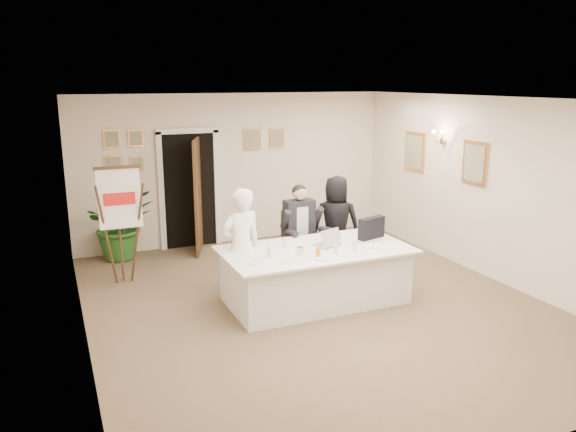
{
  "coord_description": "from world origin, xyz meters",
  "views": [
    {
      "loc": [
        -3.23,
        -6.53,
        3.04
      ],
      "look_at": [
        -0.16,
        0.6,
        1.15
      ],
      "focal_mm": 35.0,
      "sensor_mm": 36.0,
      "label": 1
    }
  ],
  "objects_px": {
    "standing_man": "(242,246)",
    "steel_jug": "(300,251)",
    "laptop_bag": "(371,228)",
    "oj_glass": "(318,252)",
    "seated_man": "(300,231)",
    "flip_chart": "(121,231)",
    "laptop": "(327,235)",
    "standing_woman": "(336,224)",
    "conference_table": "(315,275)",
    "potted_palm": "(121,224)",
    "paper_stack": "(373,246)"
  },
  "relations": [
    {
      "from": "paper_stack",
      "to": "laptop",
      "type": "bearing_deg",
      "value": 147.52
    },
    {
      "from": "steel_jug",
      "to": "laptop",
      "type": "bearing_deg",
      "value": 27.55
    },
    {
      "from": "flip_chart",
      "to": "laptop",
      "type": "relative_size",
      "value": 4.88
    },
    {
      "from": "seated_man",
      "to": "flip_chart",
      "type": "distance_m",
      "value": 2.72
    },
    {
      "from": "potted_palm",
      "to": "laptop",
      "type": "relative_size",
      "value": 3.41
    },
    {
      "from": "conference_table",
      "to": "steel_jug",
      "type": "relative_size",
      "value": 23.5
    },
    {
      "from": "flip_chart",
      "to": "steel_jug",
      "type": "distance_m",
      "value": 2.85
    },
    {
      "from": "flip_chart",
      "to": "oj_glass",
      "type": "height_order",
      "value": "flip_chart"
    },
    {
      "from": "potted_palm",
      "to": "seated_man",
      "type": "bearing_deg",
      "value": -39.43
    },
    {
      "from": "conference_table",
      "to": "laptop",
      "type": "xyz_separation_m",
      "value": [
        0.22,
        0.09,
        0.52
      ]
    },
    {
      "from": "standing_man",
      "to": "steel_jug",
      "type": "height_order",
      "value": "standing_man"
    },
    {
      "from": "flip_chart",
      "to": "standing_man",
      "type": "bearing_deg",
      "value": -44.73
    },
    {
      "from": "steel_jug",
      "to": "seated_man",
      "type": "bearing_deg",
      "value": 65.25
    },
    {
      "from": "potted_palm",
      "to": "steel_jug",
      "type": "height_order",
      "value": "potted_palm"
    },
    {
      "from": "flip_chart",
      "to": "oj_glass",
      "type": "relative_size",
      "value": 13.69
    },
    {
      "from": "standing_man",
      "to": "steel_jug",
      "type": "distance_m",
      "value": 0.85
    },
    {
      "from": "flip_chart",
      "to": "laptop",
      "type": "distance_m",
      "value": 3.1
    },
    {
      "from": "standing_man",
      "to": "laptop",
      "type": "bearing_deg",
      "value": 155.28
    },
    {
      "from": "seated_man",
      "to": "standing_woman",
      "type": "bearing_deg",
      "value": 0.44
    },
    {
      "from": "laptop",
      "to": "steel_jug",
      "type": "height_order",
      "value": "laptop"
    },
    {
      "from": "laptop_bag",
      "to": "paper_stack",
      "type": "bearing_deg",
      "value": -135.22
    },
    {
      "from": "flip_chart",
      "to": "laptop",
      "type": "xyz_separation_m",
      "value": [
        2.59,
        -1.71,
        0.09
      ]
    },
    {
      "from": "potted_palm",
      "to": "paper_stack",
      "type": "relative_size",
      "value": 4.58
    },
    {
      "from": "seated_man",
      "to": "paper_stack",
      "type": "bearing_deg",
      "value": -71.35
    },
    {
      "from": "conference_table",
      "to": "flip_chart",
      "type": "height_order",
      "value": "flip_chart"
    },
    {
      "from": "conference_table",
      "to": "laptop_bag",
      "type": "relative_size",
      "value": 5.79
    },
    {
      "from": "laptop",
      "to": "steel_jug",
      "type": "distance_m",
      "value": 0.62
    },
    {
      "from": "potted_palm",
      "to": "laptop_bag",
      "type": "height_order",
      "value": "potted_palm"
    },
    {
      "from": "paper_stack",
      "to": "flip_chart",
      "type": "bearing_deg",
      "value": 146.77
    },
    {
      "from": "standing_man",
      "to": "oj_glass",
      "type": "relative_size",
      "value": 12.51
    },
    {
      "from": "seated_man",
      "to": "laptop",
      "type": "xyz_separation_m",
      "value": [
        -0.03,
        -0.96,
        0.17
      ]
    },
    {
      "from": "conference_table",
      "to": "seated_man",
      "type": "relative_size",
      "value": 1.74
    },
    {
      "from": "flip_chart",
      "to": "seated_man",
      "type": "bearing_deg",
      "value": -15.99
    },
    {
      "from": "seated_man",
      "to": "oj_glass",
      "type": "xyz_separation_m",
      "value": [
        -0.39,
        -1.41,
        0.1
      ]
    },
    {
      "from": "standing_man",
      "to": "paper_stack",
      "type": "xyz_separation_m",
      "value": [
        1.7,
        -0.64,
        -0.02
      ]
    },
    {
      "from": "laptop",
      "to": "oj_glass",
      "type": "height_order",
      "value": "laptop"
    },
    {
      "from": "potted_palm",
      "to": "paper_stack",
      "type": "height_order",
      "value": "potted_palm"
    },
    {
      "from": "laptop",
      "to": "steel_jug",
      "type": "relative_size",
      "value": 3.31
    },
    {
      "from": "conference_table",
      "to": "potted_palm",
      "type": "bearing_deg",
      "value": 125.88
    },
    {
      "from": "laptop_bag",
      "to": "oj_glass",
      "type": "xyz_separation_m",
      "value": [
        -1.12,
        -0.5,
        -0.09
      ]
    },
    {
      "from": "laptop",
      "to": "paper_stack",
      "type": "bearing_deg",
      "value": -51.78
    },
    {
      "from": "standing_man",
      "to": "laptop_bag",
      "type": "bearing_deg",
      "value": 162.08
    },
    {
      "from": "laptop",
      "to": "standing_woman",
      "type": "bearing_deg",
      "value": 36.39
    },
    {
      "from": "seated_man",
      "to": "standing_man",
      "type": "relative_size",
      "value": 0.91
    },
    {
      "from": "paper_stack",
      "to": "steel_jug",
      "type": "height_order",
      "value": "steel_jug"
    },
    {
      "from": "seated_man",
      "to": "flip_chart",
      "type": "bearing_deg",
      "value": 161.26
    },
    {
      "from": "standing_woman",
      "to": "oj_glass",
      "type": "height_order",
      "value": "standing_woman"
    },
    {
      "from": "standing_man",
      "to": "laptop",
      "type": "distance_m",
      "value": 1.2
    },
    {
      "from": "standing_man",
      "to": "laptop_bag",
      "type": "height_order",
      "value": "standing_man"
    },
    {
      "from": "conference_table",
      "to": "paper_stack",
      "type": "xyz_separation_m",
      "value": [
        0.76,
        -0.25,
        0.4
      ]
    }
  ]
}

